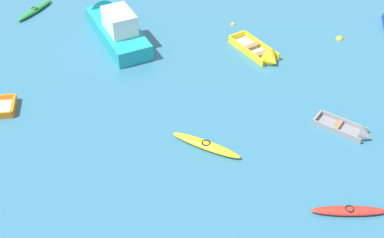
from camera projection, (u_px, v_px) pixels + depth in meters
rowboat_yellow_near_camera at (263, 56)px, 28.72m from camera, size 3.18×3.79×1.16m
kayak_red_far_left at (349, 211)px, 19.85m from camera, size 3.15×0.60×0.30m
rowboat_grey_back_row_left at (354, 132)px, 23.54m from camera, size 2.87×2.31×0.90m
motor_launch_turquoise_near_left at (115, 25)px, 30.41m from camera, size 5.19×7.30×2.59m
kayak_green_back_row_center at (35, 10)px, 33.20m from camera, size 1.88×3.33×0.32m
kayak_yellow_cluster_outer at (206, 145)px, 22.84m from camera, size 3.44×2.08×0.34m
mooring_buoy_near_foreground at (233, 24)px, 31.99m from camera, size 0.29×0.29×0.29m
mooring_buoy_far_field at (339, 39)px, 30.55m from camera, size 0.42×0.42×0.42m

